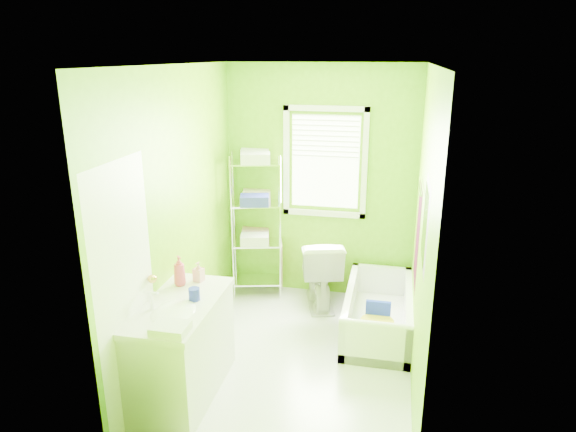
% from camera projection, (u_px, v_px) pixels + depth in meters
% --- Properties ---
extents(ground, '(2.90, 2.90, 0.00)m').
position_uv_depth(ground, '(294.00, 358.00, 4.74)').
color(ground, silver).
rests_on(ground, ground).
extents(room_envelope, '(2.14, 2.94, 2.62)m').
position_uv_depth(room_envelope, '(295.00, 196.00, 4.27)').
color(room_envelope, '#65A908').
rests_on(room_envelope, ground).
extents(window, '(0.92, 0.05, 1.22)m').
position_uv_depth(window, '(325.00, 157.00, 5.57)').
color(window, white).
rests_on(window, ground).
extents(door, '(0.09, 0.80, 2.00)m').
position_uv_depth(door, '(127.00, 297.00, 3.71)').
color(door, white).
rests_on(door, ground).
extents(right_wall_decor, '(0.04, 1.48, 1.17)m').
position_uv_depth(right_wall_decor, '(420.00, 231.00, 4.11)').
color(right_wall_decor, '#3D0719').
rests_on(right_wall_decor, ground).
extents(bathtub, '(0.65, 1.39, 0.45)m').
position_uv_depth(bathtub, '(378.00, 318.00, 5.16)').
color(bathtub, white).
rests_on(bathtub, ground).
extents(toilet, '(0.64, 0.87, 0.80)m').
position_uv_depth(toilet, '(320.00, 271.00, 5.65)').
color(toilet, white).
rests_on(toilet, ground).
extents(vanity, '(0.56, 1.09, 1.08)m').
position_uv_depth(vanity, '(182.00, 346.00, 4.12)').
color(vanity, silver).
rests_on(vanity, ground).
extents(wire_shelf_unit, '(0.62, 0.51, 1.67)m').
position_uv_depth(wire_shelf_unit, '(257.00, 208.00, 5.75)').
color(wire_shelf_unit, silver).
rests_on(wire_shelf_unit, ground).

